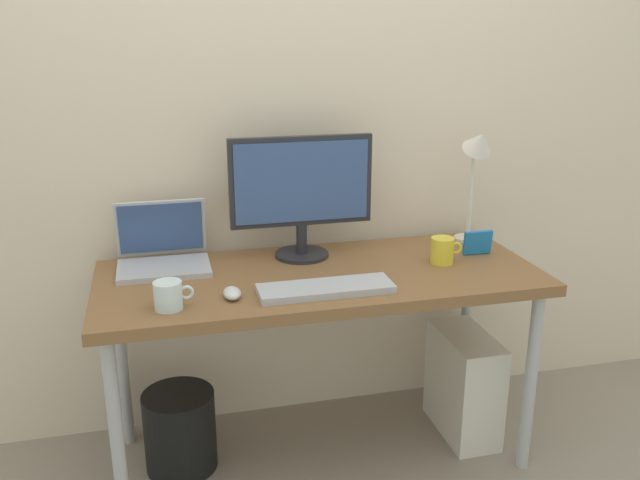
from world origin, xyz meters
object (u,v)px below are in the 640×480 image
Objects in this scene: monitor at (301,189)px; desk_lamp at (477,160)px; laptop at (163,251)px; coffee_mug at (443,250)px; glass_cup at (169,295)px; mouse at (232,293)px; wastebasket at (180,430)px; desk at (320,290)px; computer_tower at (464,384)px; photo_frame at (478,242)px; keyboard at (326,289)px.

monitor is 1.12× the size of desk_lamp.
laptop reaches higher than coffee_mug.
monitor is 0.66m from glass_cup.
desk_lamp is 5.20× the size of mouse.
glass_cup is (-0.20, -0.04, 0.03)m from mouse.
laptop is 0.66m from wastebasket.
monitor is at bearing 48.47° from mouse.
mouse is (-0.33, -0.16, 0.08)m from desk.
coffee_mug is at bearing 10.62° from glass_cup.
desk_lamp is 0.88m from computer_tower.
laptop is at bearing 90.93° from glass_cup.
photo_frame reaches higher than wastebasket.
laptop reaches higher than computer_tower.
wastebasket is at bearing 132.88° from mouse.
desk is at bearing 178.96° from coffee_mug.
keyboard is 0.84m from computer_tower.
monitor is at bearing 89.58° from keyboard.
computer_tower is (0.61, -0.18, -0.78)m from monitor.
desk_lamp reaches higher than keyboard.
photo_frame is (0.62, 0.05, 0.11)m from desk.
monitor is at bearing 15.71° from wastebasket.
mouse is 0.66m from wastebasket.
laptop is 0.76× the size of computer_tower.
keyboard is at bearing 1.55° from glass_cup.
desk is 4.80× the size of laptop.
computer_tower is at bearing -2.08° from wastebasket.
coffee_mug is 0.28× the size of computer_tower.
desk is 0.47m from coffee_mug.
desk_lamp is (0.69, 0.00, 0.08)m from monitor.
keyboard is 1.05× the size of computer_tower.
desk_lamp is 3.83× the size of glass_cup.
monitor is 5.83× the size of mouse.
monitor is at bearing 167.74° from photo_frame.
monitor reaches higher than laptop.
desk is at bearing 25.55° from mouse.
keyboard is 4.00× the size of photo_frame.
desk is 0.80m from desk_lamp.
keyboard is 4.89× the size of mouse.
glass_cup is at bearing -178.45° from keyboard.
mouse reaches higher than desk.
coffee_mug is 1.08× the size of photo_frame.
coffee_mug reaches higher than photo_frame.
glass_cup is at bearing -169.38° from coffee_mug.
keyboard is at bearing -4.28° from mouse.
laptop is at bearing 159.17° from desk.
keyboard is (-0.69, -0.37, -0.32)m from desk_lamp.
mouse is at bearing -169.32° from coffee_mug.
coffee_mug reaches higher than wastebasket.
mouse is at bearing -160.99° from desk_lamp.
computer_tower is at bearing -9.83° from laptop.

